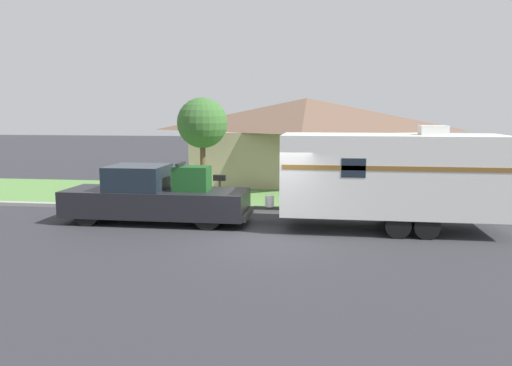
{
  "coord_description": "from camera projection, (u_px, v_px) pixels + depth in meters",
  "views": [
    {
      "loc": [
        1.64,
        -14.15,
        3.68
      ],
      "look_at": [
        -0.58,
        1.62,
        1.4
      ],
      "focal_mm": 35.0,
      "sensor_mm": 36.0,
      "label": 1
    }
  ],
  "objects": [
    {
      "name": "ground_plane",
      "position": [
        268.0,
        238.0,
        14.62
      ],
      "size": [
        120.0,
        120.0,
        0.0
      ],
      "primitive_type": "plane",
      "color": "#2D2D33"
    },
    {
      "name": "curb_strip",
      "position": [
        280.0,
        211.0,
        18.28
      ],
      "size": [
        80.0,
        0.3,
        0.14
      ],
      "color": "#999993",
      "rests_on": "ground_plane"
    },
    {
      "name": "lawn_strip",
      "position": [
        287.0,
        196.0,
        21.87
      ],
      "size": [
        80.0,
        7.0,
        0.03
      ],
      "color": "#568442",
      "rests_on": "ground_plane"
    },
    {
      "name": "house_across_street",
      "position": [
        306.0,
        138.0,
        26.58
      ],
      "size": [
        11.84,
        7.75,
        4.4
      ],
      "color": "tan",
      "rests_on": "ground_plane"
    },
    {
      "name": "pickup_truck",
      "position": [
        155.0,
        197.0,
        16.63
      ],
      "size": [
        6.2,
        1.95,
        2.03
      ],
      "color": "black",
      "rests_on": "ground_plane"
    },
    {
      "name": "travel_trailer",
      "position": [
        391.0,
        175.0,
        15.45
      ],
      "size": [
        7.65,
        2.43,
        3.27
      ],
      "color": "black",
      "rests_on": "ground_plane"
    },
    {
      "name": "mailbox",
      "position": [
        220.0,
        183.0,
        19.08
      ],
      "size": [
        0.48,
        0.2,
        1.29
      ],
      "color": "brown",
      "rests_on": "ground_plane"
    },
    {
      "name": "tree_in_yard",
      "position": [
        202.0,
        123.0,
        21.79
      ],
      "size": [
        2.21,
        2.21,
        4.3
      ],
      "color": "brown",
      "rests_on": "ground_plane"
    }
  ]
}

